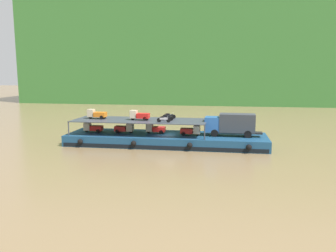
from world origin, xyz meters
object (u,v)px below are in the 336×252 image
at_px(mini_truck_lower_stern, 93,128).
at_px(mini_truck_upper_stern, 97,114).
at_px(motorcycle_upper_port, 164,119).
at_px(mini_truck_upper_mid, 139,115).
at_px(mini_truck_lower_fore, 191,130).
at_px(mini_truck_lower_aft, 125,128).
at_px(motorcycle_upper_centre, 167,117).
at_px(mini_truck_lower_mid, 155,129).
at_px(cargo_barge, 166,139).
at_px(covered_lorry, 231,124).
at_px(motorcycle_upper_stbd, 169,116).

xyz_separation_m(mini_truck_lower_stern, mini_truck_upper_stern, (0.56, 0.18, 2.00)).
bearing_deg(motorcycle_upper_port, mini_truck_upper_mid, 156.07).
bearing_deg(mini_truck_lower_fore, mini_truck_upper_mid, 179.81).
distance_m(mini_truck_lower_aft, motorcycle_upper_centre, 6.51).
distance_m(mini_truck_lower_mid, mini_truck_lower_fore, 5.28).
bearing_deg(mini_truck_lower_mid, mini_truck_lower_fore, -9.25).
xyz_separation_m(cargo_barge, mini_truck_upper_stern, (-10.34, 0.19, 3.44)).
height_order(covered_lorry, mini_truck_upper_stern, mini_truck_upper_stern).
relative_size(mini_truck_lower_fore, mini_truck_upper_mid, 0.99).
bearing_deg(motorcycle_upper_centre, mini_truck_lower_fore, -4.82).
xyz_separation_m(mini_truck_lower_mid, motorcycle_upper_port, (1.65, -2.51, 1.74)).
bearing_deg(mini_truck_lower_mid, mini_truck_upper_stern, -177.36).
relative_size(mini_truck_lower_mid, mini_truck_lower_fore, 1.00).
bearing_deg(motorcycle_upper_stbd, covered_lorry, -11.41).
bearing_deg(covered_lorry, cargo_barge, -178.96).
relative_size(covered_lorry, mini_truck_lower_mid, 2.87).
xyz_separation_m(mini_truck_upper_stern, motorcycle_upper_port, (10.33, -2.11, -0.26)).
distance_m(covered_lorry, mini_truck_upper_stern, 19.49).
xyz_separation_m(cargo_barge, mini_truck_lower_aft, (-6.17, 0.26, 1.44)).
bearing_deg(motorcycle_upper_stbd, mini_truck_upper_mid, -150.86).
distance_m(cargo_barge, mini_truck_lower_fore, 3.84).
height_order(cargo_barge, mini_truck_lower_stern, mini_truck_lower_stern).
xyz_separation_m(mini_truck_lower_fore, motorcycle_upper_stbd, (-3.39, 2.23, 1.74)).
xyz_separation_m(mini_truck_upper_stern, mini_truck_upper_mid, (6.54, -0.42, 0.00)).
height_order(mini_truck_lower_mid, mini_truck_upper_stern, mini_truck_upper_stern).
xyz_separation_m(mini_truck_upper_stern, motorcycle_upper_stbd, (10.50, 1.79, -0.26)).
bearing_deg(mini_truck_upper_mid, motorcycle_upper_port, -23.93).
bearing_deg(mini_truck_lower_fore, motorcycle_upper_centre, 175.18).
xyz_separation_m(mini_truck_lower_stern, motorcycle_upper_centre, (11.00, 0.03, 1.74)).
bearing_deg(covered_lorry, mini_truck_lower_stern, -179.54).
bearing_deg(motorcycle_upper_centre, cargo_barge, -162.95).
bearing_deg(motorcycle_upper_port, mini_truck_lower_stern, 169.98).
xyz_separation_m(mini_truck_lower_stern, motorcycle_upper_port, (10.89, -1.92, 1.74)).
relative_size(cargo_barge, motorcycle_upper_stbd, 14.84).
relative_size(mini_truck_lower_stern, mini_truck_upper_mid, 0.99).
distance_m(mini_truck_lower_stern, motorcycle_upper_port, 11.19).
distance_m(mini_truck_lower_stern, motorcycle_upper_centre, 11.14).
bearing_deg(covered_lorry, motorcycle_upper_centre, -179.15).
bearing_deg(mini_truck_lower_stern, covered_lorry, 0.46).
xyz_separation_m(mini_truck_upper_stern, motorcycle_upper_centre, (10.45, -0.16, -0.26)).
relative_size(mini_truck_lower_mid, mini_truck_upper_stern, 1.00).
relative_size(mini_truck_lower_aft, motorcycle_upper_stbd, 1.46).
distance_m(covered_lorry, mini_truck_upper_mid, 12.97).
height_order(cargo_barge, mini_truck_upper_stern, mini_truck_upper_stern).
height_order(cargo_barge, covered_lorry, covered_lorry).
relative_size(mini_truck_lower_stern, mini_truck_upper_stern, 1.00).
xyz_separation_m(covered_lorry, motorcycle_upper_centre, (-9.02, -0.13, 0.74)).
bearing_deg(mini_truck_lower_aft, mini_truck_lower_stern, -176.90).
bearing_deg(motorcycle_upper_port, motorcycle_upper_centre, 86.60).
xyz_separation_m(mini_truck_lower_mid, mini_truck_upper_mid, (-2.14, -0.82, 2.00)).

